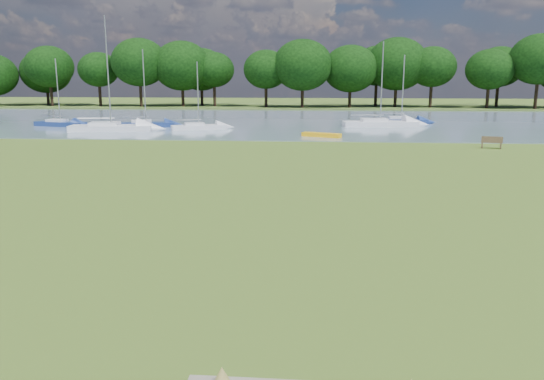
# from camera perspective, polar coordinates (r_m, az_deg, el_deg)

# --- Properties ---
(ground) EXTENTS (220.00, 220.00, 0.00)m
(ground) POSITION_cam_1_polar(r_m,az_deg,el_deg) (21.16, 4.62, -1.98)
(ground) COLOR olive
(river) EXTENTS (220.00, 40.00, 0.10)m
(river) POSITION_cam_1_polar(r_m,az_deg,el_deg) (62.73, 4.79, 7.38)
(river) COLOR slate
(river) RESTS_ON ground
(far_bank) EXTENTS (220.00, 20.00, 0.40)m
(far_bank) POSITION_cam_1_polar(r_m,az_deg,el_deg) (92.66, 4.82, 8.90)
(far_bank) COLOR #4C6626
(far_bank) RESTS_ON ground
(riverbank_bench) EXTENTS (1.51, 0.77, 0.90)m
(riverbank_bench) POSITION_cam_1_polar(r_m,az_deg,el_deg) (41.83, 22.55, 4.76)
(riverbank_bench) COLOR brown
(riverbank_bench) RESTS_ON ground
(kayak) EXTENTS (3.47, 2.13, 0.34)m
(kayak) POSITION_cam_1_polar(r_m,az_deg,el_deg) (45.96, 5.34, 5.92)
(kayak) COLOR #FFB510
(kayak) RESTS_ON river
(tree_line) EXTENTS (132.12, 9.13, 11.05)m
(tree_line) POSITION_cam_1_polar(r_m,az_deg,el_deg) (88.65, 1.87, 13.03)
(tree_line) COLOR black
(tree_line) RESTS_ON far_bank
(sailboat_0) EXTENTS (5.45, 3.40, 6.47)m
(sailboat_0) POSITION_cam_1_polar(r_m,az_deg,el_deg) (52.69, -7.95, 6.90)
(sailboat_0) COLOR silver
(sailboat_0) RESTS_ON river
(sailboat_1) EXTENTS (5.81, 2.93, 6.88)m
(sailboat_1) POSITION_cam_1_polar(r_m,az_deg,el_deg) (59.86, -21.85, 6.79)
(sailboat_1) COLOR navy
(sailboat_1) RESTS_ON river
(sailboat_2) EXTENTS (5.87, 3.25, 7.73)m
(sailboat_2) POSITION_cam_1_polar(r_m,az_deg,el_deg) (56.16, -13.46, 7.04)
(sailboat_2) COLOR navy
(sailboat_2) RESTS_ON river
(sailboat_3) EXTENTS (7.90, 3.13, 10.57)m
(sailboat_3) POSITION_cam_1_polar(r_m,az_deg,el_deg) (53.07, -17.01, 6.65)
(sailboat_3) COLOR silver
(sailboat_3) RESTS_ON river
(sailboat_5) EXTENTS (5.68, 1.99, 7.35)m
(sailboat_5) POSITION_cam_1_polar(r_m,az_deg,el_deg) (60.31, 13.69, 7.40)
(sailboat_5) COLOR navy
(sailboat_5) RESTS_ON river
(sailboat_7) EXTENTS (7.81, 2.99, 8.58)m
(sailboat_7) POSITION_cam_1_polar(r_m,az_deg,el_deg) (56.66, 11.47, 7.21)
(sailboat_7) COLOR silver
(sailboat_7) RESTS_ON river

